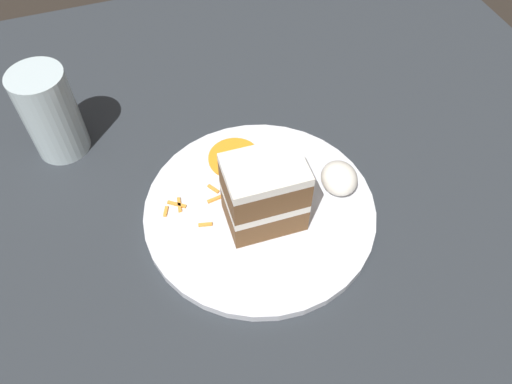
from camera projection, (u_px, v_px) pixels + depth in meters
ground_plane at (248, 196)px, 0.68m from camera, size 6.00×6.00×0.00m
dining_table at (248, 191)px, 0.67m from camera, size 0.99×1.09×0.02m
plate at (256, 211)px, 0.63m from camera, size 0.29×0.29×0.01m
cake_slice at (267, 193)px, 0.58m from camera, size 0.07×0.09×0.10m
cream_dollop at (339, 178)px, 0.63m from camera, size 0.05×0.05×0.04m
orange_garnish at (234, 158)px, 0.67m from camera, size 0.07×0.07×0.00m
carrot_shreds_scatter at (204, 200)px, 0.63m from camera, size 0.07×0.17×0.00m
drinking_glass at (53, 118)px, 0.66m from camera, size 0.07×0.07×0.13m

